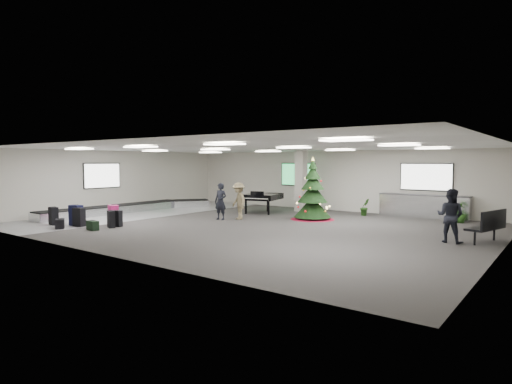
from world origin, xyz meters
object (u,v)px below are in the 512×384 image
Objects in this scene: traveler_b at (239,201)px; grand_piano at (262,197)px; bench at (489,224)px; baggage_carousel at (131,208)px; traveler_a at (221,201)px; traveler_bench at (450,216)px; potted_plant_left at (365,207)px; pink_suitcase at (113,215)px; christmas_tree at (313,198)px; potted_plant_right at (460,212)px; service_counter at (423,206)px.

grand_piano is at bearing 128.72° from traveler_b.
grand_piano is at bearing -176.59° from bench.
baggage_carousel is 5.77m from traveler_a.
traveler_bench is 2.10× the size of potted_plant_left.
pink_suitcase is 8.67m from christmas_tree.
potted_plant_right reaches higher than baggage_carousel.
traveler_b is 9.59m from potted_plant_right.
baggage_carousel is 9.54m from christmas_tree.
traveler_bench is (6.31, -2.29, -0.10)m from christmas_tree.
potted_plant_right is (14.57, 5.95, 0.23)m from baggage_carousel.
christmas_tree is at bearing 32.12° from traveler_a.
traveler_bench is 1.96× the size of potted_plant_right.
service_counter is at bearing 9.08° from grand_piano.
baggage_carousel is 15.33m from traveler_bench.
potted_plant_right is at bearing -77.27° from traveler_bench.
pink_suitcase is (3.09, -3.22, 0.19)m from baggage_carousel.
grand_piano is 2.79× the size of potted_plant_left.
potted_plant_right is (1.73, -0.78, -0.10)m from service_counter.
traveler_a reaches higher than potted_plant_right.
baggage_carousel is 6.85m from grand_piano.
grand_piano is 10.00m from traveler_bench.
potted_plant_left is at bearing 68.85° from pink_suitcase.
grand_piano is (5.71, 3.73, 0.61)m from baggage_carousel.
pink_suitcase is at bearing 23.10° from traveler_bench.
potted_plant_left is (4.60, 2.18, -0.41)m from grand_piano.
traveler_bench reaches higher than potted_plant_left.
potted_plant_right is (8.86, 5.39, -0.38)m from traveler_a.
christmas_tree is (-3.86, -3.61, 0.43)m from service_counter.
potted_plant_right is at bearing 0.59° from potted_plant_left.
service_counter is at bearing -62.72° from traveler_bench.
baggage_carousel is 5.79× the size of traveler_b.
traveler_bench is (9.01, -0.30, 0.03)m from traveler_b.
grand_piano is (-7.13, -3.00, 0.28)m from service_counter.
traveler_b reaches higher than bench.
bench is 4.79m from potted_plant_right.
service_counter is 4.55× the size of potted_plant_right.
grand_piano is at bearing -12.11° from traveler_bench.
christmas_tree reaches higher than baggage_carousel.
traveler_b is at bearing 71.00° from pink_suitcase.
service_counter reaches higher than bench.
christmas_tree reaches higher than service_counter.
potted_plant_right is (4.26, 0.04, 0.03)m from potted_plant_left.
traveler_bench is 5.18m from potted_plant_right.
service_counter is 5.30m from christmas_tree.
grand_piano is 10.84m from bench.
baggage_carousel is 15.74m from potted_plant_right.
traveler_bench reaches higher than baggage_carousel.
traveler_a is 9.59m from traveler_bench.
potted_plant_left is at bearing -179.41° from potted_plant_right.
pink_suitcase is at bearing -134.41° from service_counter.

